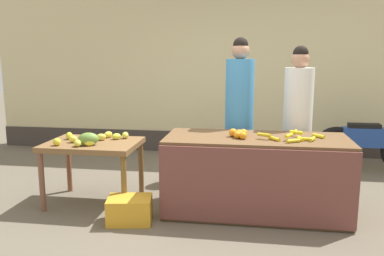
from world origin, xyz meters
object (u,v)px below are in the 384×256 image
object	(u,v)px
produce_crate	(130,210)
parked_motorcycle	(370,144)
vendor_woman_blue_shirt	(239,116)
produce_sack	(173,164)
vendor_woman_white_shirt	(297,121)

from	to	relation	value
produce_crate	parked_motorcycle	bearing A→B (deg)	37.95
vendor_woman_blue_shirt	produce_sack	xyz separation A→B (m)	(-0.85, 0.16, -0.69)
produce_crate	produce_sack	xyz separation A→B (m)	(0.20, 1.28, 0.14)
produce_sack	vendor_woman_white_shirt	bearing A→B (deg)	-5.98
vendor_woman_blue_shirt	produce_crate	xyz separation A→B (m)	(-1.05, -1.12, -0.83)
vendor_woman_white_shirt	produce_crate	size ratio (longest dim) A/B	4.07
produce_crate	produce_sack	size ratio (longest dim) A/B	0.82
vendor_woman_blue_shirt	produce_crate	bearing A→B (deg)	-133.22
vendor_woman_blue_shirt	produce_sack	bearing A→B (deg)	169.20
vendor_woman_white_shirt	produce_sack	size ratio (longest dim) A/B	3.34
parked_motorcycle	produce_sack	xyz separation A→B (m)	(-2.72, -0.99, -0.13)
produce_crate	produce_sack	world-z (taller)	produce_sack
vendor_woman_blue_shirt	produce_sack	distance (m)	1.11
vendor_woman_white_shirt	parked_motorcycle	world-z (taller)	vendor_woman_white_shirt
vendor_woman_blue_shirt	produce_sack	world-z (taller)	vendor_woman_blue_shirt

